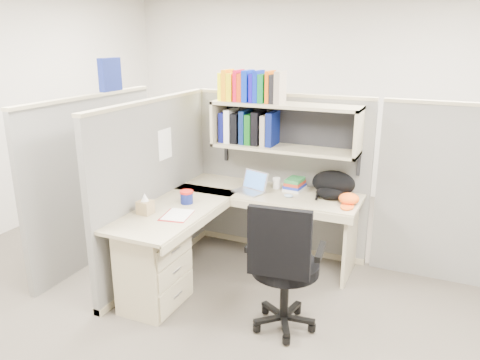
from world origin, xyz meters
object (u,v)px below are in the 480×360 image
at_px(backpack, 332,185).
at_px(snack_canister, 187,197).
at_px(laptop, 249,182).
at_px(task_chair, 283,287).
at_px(desk, 187,247).

xyz_separation_m(backpack, snack_canister, (-1.13, -0.69, -0.06)).
bearing_deg(backpack, snack_canister, -141.64).
xyz_separation_m(laptop, task_chair, (0.68, -0.94, -0.46)).
height_order(laptop, task_chair, task_chair).
bearing_deg(backpack, desk, -129.49).
bearing_deg(laptop, backpack, 33.66).
distance_m(desk, task_chair, 0.95).
relative_size(desk, backpack, 4.37).
distance_m(backpack, snack_canister, 1.33).
relative_size(backpack, snack_canister, 3.40).
height_order(laptop, backpack, backpack).
bearing_deg(laptop, snack_canister, -109.07).
relative_size(desk, task_chair, 1.64).
height_order(snack_canister, task_chair, task_chair).
xyz_separation_m(laptop, backpack, (0.75, 0.20, 0.02)).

